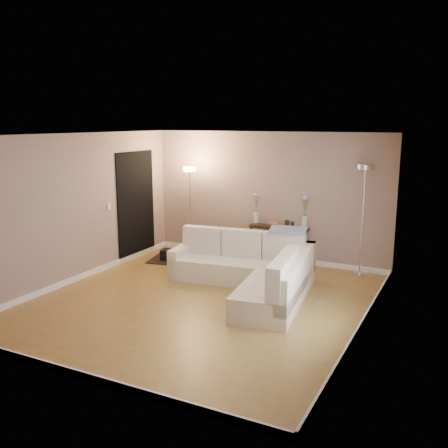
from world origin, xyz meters
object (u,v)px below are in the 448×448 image
at_px(floor_lamp_lit, 190,194).
at_px(floor_lamp_unlit, 364,198).
at_px(sectional_sofa, 253,271).
at_px(console_table, 276,242).

relative_size(floor_lamp_lit, floor_lamp_unlit, 0.91).
relative_size(sectional_sofa, console_table, 2.31).
bearing_deg(sectional_sofa, floor_lamp_unlit, 47.83).
height_order(sectional_sofa, floor_lamp_lit, floor_lamp_lit).
height_order(sectional_sofa, floor_lamp_unlit, floor_lamp_unlit).
bearing_deg(console_table, floor_lamp_lit, -168.19).
distance_m(sectional_sofa, floor_lamp_unlit, 2.44).
relative_size(sectional_sofa, floor_lamp_unlit, 1.36).
xyz_separation_m(sectional_sofa, floor_lamp_lit, (-2.03, 1.38, 0.99)).
xyz_separation_m(sectional_sofa, floor_lamp_unlit, (1.45, 1.60, 1.12)).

